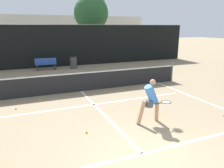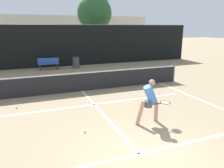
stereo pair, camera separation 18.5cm
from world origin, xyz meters
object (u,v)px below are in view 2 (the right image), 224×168
at_px(courtside_bench, 49,63).
at_px(trash_bin, 76,62).
at_px(player_practicing, 150,100).
at_px(parked_car, 72,53).

height_order(courtside_bench, trash_bin, trash_bin).
distance_m(player_practicing, trash_bin, 10.68).
relative_size(courtside_bench, trash_bin, 1.69).
xyz_separation_m(player_practicing, parked_car, (0.53, 15.69, -0.22)).
bearing_deg(parked_car, trash_bin, -97.49).
distance_m(player_practicing, courtside_bench, 11.12).
bearing_deg(courtside_bench, trash_bin, -2.81).
height_order(courtside_bench, parked_car, parked_car).
relative_size(player_practicing, trash_bin, 1.61).
relative_size(player_practicing, parked_car, 0.32).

